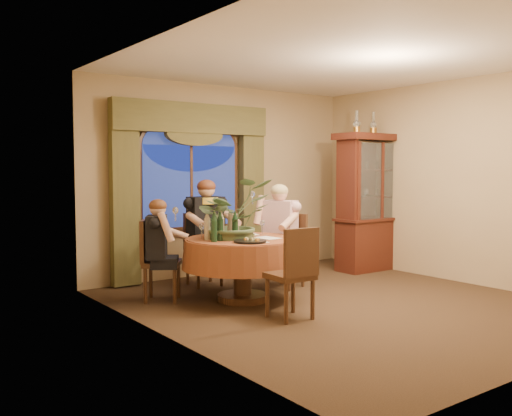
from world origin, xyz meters
TOP-DOWN VIEW (x-y plane):
  - floor at (0.00, 0.00)m, footprint 5.00×5.00m
  - wall_back at (0.00, 2.50)m, footprint 4.50×0.00m
  - wall_right at (2.25, 0.00)m, footprint 0.00×5.00m
  - ceiling at (0.00, 0.00)m, footprint 5.00×5.00m
  - window at (-0.60, 2.43)m, footprint 1.62×0.10m
  - arched_transom at (-0.60, 2.43)m, footprint 1.60×0.06m
  - drapery_left at (-1.63, 2.38)m, footprint 0.38×0.14m
  - drapery_right at (0.43, 2.38)m, footprint 0.38×0.14m
  - swag_valance at (-0.60, 2.35)m, footprint 2.45×0.16m
  - dining_table at (-0.84, 0.80)m, footprint 1.75×1.75m
  - china_cabinet at (2.00, 1.35)m, footprint 1.30×0.52m
  - oil_lamp_left at (1.64, 1.35)m, footprint 0.11×0.11m
  - oil_lamp_center at (2.00, 1.35)m, footprint 0.11×0.11m
  - oil_lamp_right at (2.37, 1.35)m, footprint 0.11×0.11m
  - chair_right at (0.05, 1.09)m, footprint 0.53×0.53m
  - chair_back_right at (-0.74, 1.84)m, footprint 0.46×0.46m
  - chair_back at (-1.61, 1.36)m, footprint 0.59×0.59m
  - chair_front_left at (-0.90, -0.15)m, footprint 0.44×0.44m
  - person_pink at (0.03, 1.17)m, footprint 0.61×0.63m
  - person_back at (-1.70, 1.33)m, footprint 0.57×0.58m
  - person_scarf at (-0.80, 1.70)m, footprint 0.53×0.49m
  - stoneware_vase at (-0.91, 0.90)m, footprint 0.15×0.15m
  - centerpiece_plant at (-0.92, 0.91)m, footprint 0.92×1.02m
  - olive_bowl at (-0.79, 0.75)m, footprint 0.16×0.16m
  - cheese_platter at (-1.00, 0.42)m, footprint 0.37×0.37m
  - wine_bottle_0 at (-1.10, 0.85)m, footprint 0.07×0.07m
  - wine_bottle_1 at (-1.14, 0.95)m, footprint 0.07×0.07m
  - wine_bottle_2 at (-1.18, 0.75)m, footprint 0.07×0.07m
  - wine_bottle_3 at (-1.29, 0.71)m, footprint 0.07×0.07m
  - wine_bottle_4 at (-1.00, 0.71)m, footprint 0.07×0.07m
  - wine_bottle_5 at (-1.26, 0.90)m, footprint 0.07×0.07m
  - tasting_paper_0 at (-0.61, 0.62)m, footprint 0.23×0.32m
  - tasting_paper_1 at (-0.57, 1.07)m, footprint 0.28×0.34m
  - tasting_paper_2 at (-0.94, 0.43)m, footprint 0.21×0.30m
  - wine_glass_person_pink at (-0.40, 0.99)m, footprint 0.07×0.07m
  - wine_glass_person_back at (-1.25, 1.05)m, footprint 0.07×0.07m
  - wine_glass_person_scarf at (-0.82, 1.27)m, footprint 0.07×0.07m

SIDE VIEW (x-z plane):
  - floor at x=0.00m, z-range 0.00..0.00m
  - dining_table at x=-0.84m, z-range 0.00..0.75m
  - chair_right at x=0.05m, z-range 0.00..0.96m
  - chair_back_right at x=-0.74m, z-range 0.00..0.96m
  - chair_back at x=-1.61m, z-range 0.00..0.96m
  - chair_front_left at x=-0.90m, z-range 0.00..0.96m
  - person_back at x=-1.70m, z-range 0.00..1.22m
  - person_pink at x=0.03m, z-range 0.00..1.37m
  - person_scarf at x=-0.80m, z-range 0.00..1.43m
  - tasting_paper_0 at x=-0.61m, z-range 0.75..0.76m
  - tasting_paper_1 at x=-0.57m, z-range 0.75..0.76m
  - tasting_paper_2 at x=-0.94m, z-range 0.75..0.76m
  - cheese_platter at x=-1.00m, z-range 0.75..0.77m
  - olive_bowl at x=-0.79m, z-range 0.75..0.80m
  - wine_glass_person_pink at x=-0.40m, z-range 0.75..0.93m
  - wine_glass_person_back at x=-1.25m, z-range 0.75..0.93m
  - wine_glass_person_scarf at x=-0.82m, z-range 0.75..0.93m
  - stoneware_vase at x=-0.91m, z-range 0.75..1.04m
  - wine_bottle_0 at x=-1.10m, z-range 0.75..1.08m
  - wine_bottle_1 at x=-1.14m, z-range 0.75..1.08m
  - wine_bottle_2 at x=-1.18m, z-range 0.75..1.08m
  - wine_bottle_3 at x=-1.29m, z-range 0.75..1.08m
  - wine_bottle_4 at x=-1.00m, z-range 0.75..1.08m
  - wine_bottle_5 at x=-1.26m, z-range 0.75..1.08m
  - china_cabinet at x=2.00m, z-range 0.00..2.10m
  - drapery_left at x=-1.63m, z-range 0.02..2.34m
  - drapery_right at x=0.43m, z-range 0.02..2.34m
  - window at x=-0.60m, z-range 0.64..1.96m
  - centerpiece_plant at x=-0.92m, z-range 0.95..1.75m
  - wall_back at x=0.00m, z-range -0.85..3.65m
  - wall_right at x=2.25m, z-range -1.10..3.90m
  - arched_transom at x=-0.60m, z-range 1.86..2.30m
  - oil_lamp_left at x=1.64m, z-range 2.10..2.44m
  - oil_lamp_center at x=2.00m, z-range 2.10..2.44m
  - oil_lamp_right at x=2.37m, z-range 2.10..2.44m
  - swag_valance at x=-0.60m, z-range 2.07..2.49m
  - ceiling at x=0.00m, z-range 2.80..2.80m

